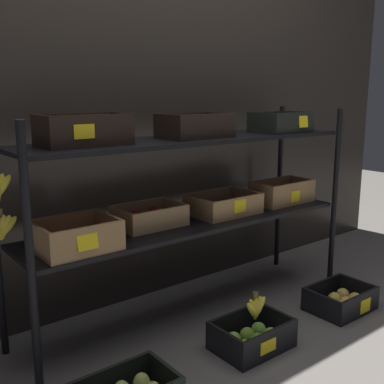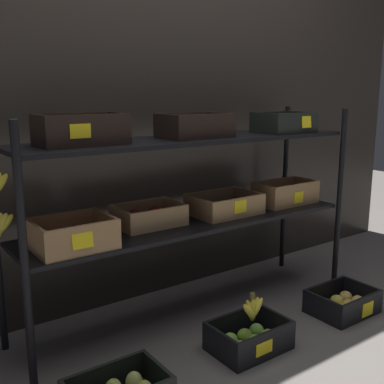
% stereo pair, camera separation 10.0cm
% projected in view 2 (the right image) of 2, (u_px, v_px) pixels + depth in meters
% --- Properties ---
extents(ground_plane, '(10.00, 10.00, 0.00)m').
position_uv_depth(ground_plane, '(192.00, 313.00, 2.52)').
color(ground_plane, '#605B56').
extents(storefront_wall, '(4.22, 0.12, 2.28)m').
position_uv_depth(storefront_wall, '(148.00, 96.00, 2.61)').
color(storefront_wall, '#2D2823').
rests_on(storefront_wall, ground_plane).
extents(display_rack, '(1.95, 0.47, 1.08)m').
position_uv_depth(display_rack, '(191.00, 182.00, 2.36)').
color(display_rack, black).
rests_on(display_rack, ground_plane).
extents(crate_ground_apple_green, '(0.35, 0.25, 0.14)m').
position_uv_depth(crate_ground_apple_green, '(249.00, 339.00, 2.16)').
color(crate_ground_apple_green, black).
rests_on(crate_ground_apple_green, ground_plane).
extents(crate_ground_apple_gold, '(0.35, 0.26, 0.13)m').
position_uv_depth(crate_ground_apple_gold, '(342.00, 304.00, 2.52)').
color(crate_ground_apple_gold, black).
rests_on(crate_ground_apple_gold, ground_plane).
extents(banana_bunch_loose, '(0.14, 0.04, 0.14)m').
position_uv_depth(banana_bunch_loose, '(252.00, 309.00, 2.13)').
color(banana_bunch_loose, brown).
rests_on(banana_bunch_loose, crate_ground_apple_green).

